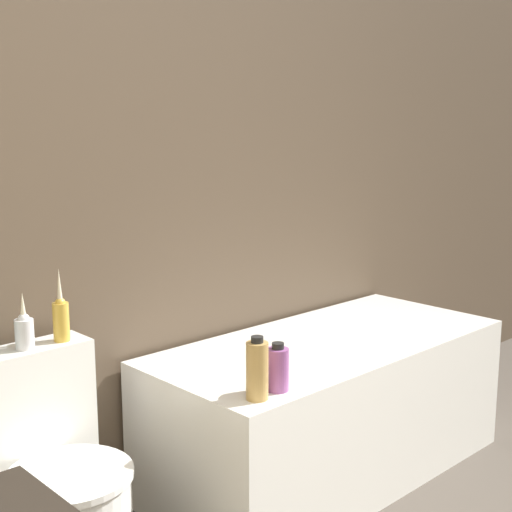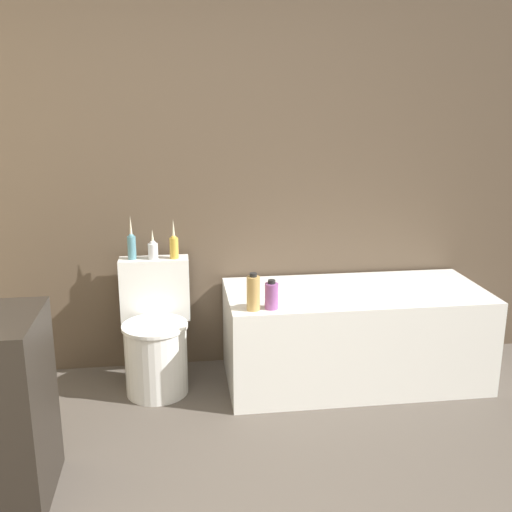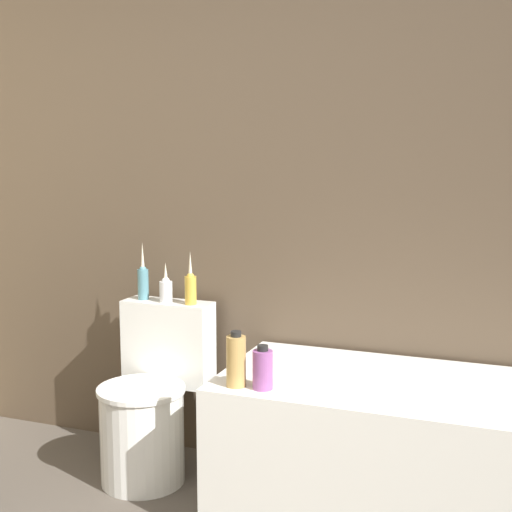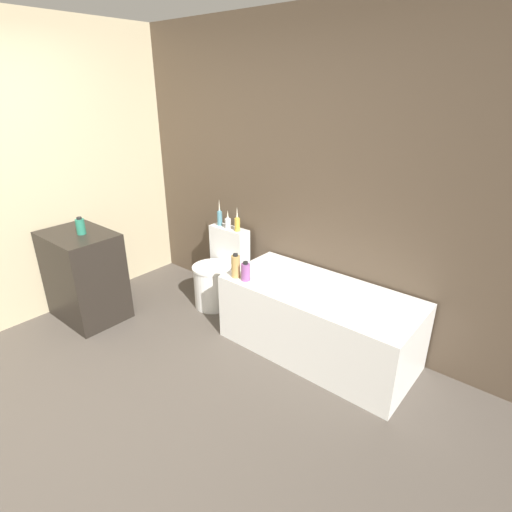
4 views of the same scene
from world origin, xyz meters
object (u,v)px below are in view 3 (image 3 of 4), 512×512
(toilet, at_px, (150,406))
(vase_gold, at_px, (143,281))
(bathtub, at_px, (423,458))
(vase_bronze, at_px, (191,287))
(vase_silver, at_px, (166,289))
(shampoo_bottle_tall, at_px, (236,361))
(shampoo_bottle_short, at_px, (263,369))

(toilet, height_order, vase_gold, vase_gold)
(bathtub, relative_size, vase_gold, 5.81)
(vase_bronze, bearing_deg, bathtub, -11.76)
(vase_silver, distance_m, shampoo_bottle_tall, 0.74)
(shampoo_bottle_tall, distance_m, shampoo_bottle_short, 0.10)
(shampoo_bottle_tall, bearing_deg, vase_bronze, 130.95)
(shampoo_bottle_tall, bearing_deg, shampoo_bottle_short, 4.33)
(vase_silver, height_order, vase_bronze, vase_bronze)
(vase_gold, distance_m, vase_bronze, 0.25)
(bathtub, distance_m, vase_silver, 1.32)
(toilet, relative_size, shampoo_bottle_short, 4.61)
(vase_gold, relative_size, shampoo_bottle_tall, 1.28)
(bathtub, xyz_separation_m, toilet, (-1.19, 0.06, 0.02))
(vase_bronze, distance_m, shampoo_bottle_tall, 0.65)
(toilet, bearing_deg, shampoo_bottle_tall, -30.27)
(toilet, distance_m, shampoo_bottle_tall, 0.72)
(toilet, distance_m, shampoo_bottle_short, 0.79)
(vase_gold, relative_size, vase_silver, 1.47)
(vase_silver, distance_m, shampoo_bottle_short, 0.81)
(bathtub, xyz_separation_m, shampoo_bottle_tall, (-0.65, -0.26, 0.38))
(vase_bronze, relative_size, shampoo_bottle_short, 1.47)
(vase_silver, bearing_deg, shampoo_bottle_tall, -41.69)
(bathtub, distance_m, shampoo_bottle_short, 0.70)
(bathtub, relative_size, toilet, 2.05)
(toilet, bearing_deg, vase_silver, 90.00)
(toilet, relative_size, vase_gold, 2.83)
(bathtub, bearing_deg, shampoo_bottle_tall, -158.43)
(vase_gold, relative_size, vase_bronze, 1.11)
(vase_silver, xyz_separation_m, shampoo_bottle_tall, (0.54, -0.48, -0.14))
(bathtub, relative_size, vase_bronze, 6.44)
(bathtub, xyz_separation_m, vase_gold, (-1.32, 0.24, 0.55))
(bathtub, height_order, vase_silver, vase_silver)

